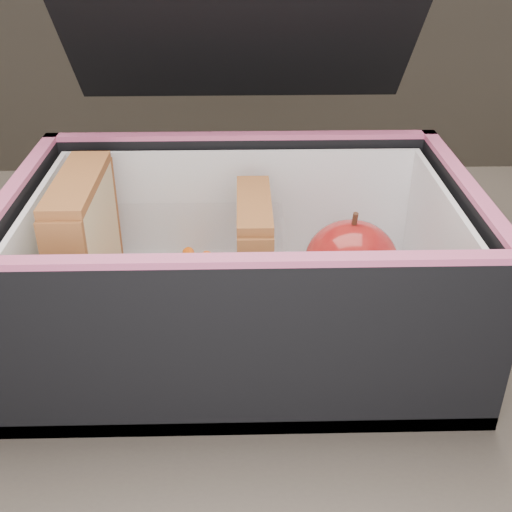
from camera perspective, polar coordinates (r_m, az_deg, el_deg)
The scene contains 8 objects.
kitchen_table at distance 0.53m, azimuth -4.20°, elevation -18.32°, with size 1.20×0.80×0.75m.
lunch_bag at distance 0.48m, azimuth -1.19°, elevation 0.36°, with size 0.33×0.36×0.28m.
plastic_tub at distance 0.49m, azimuth -7.40°, elevation -2.08°, with size 0.17×0.12×0.07m, color white, non-canonical shape.
sandwich_left at distance 0.49m, azimuth -14.81°, elevation 0.41°, with size 0.03×0.10×0.12m.
sandwich_right at distance 0.48m, azimuth -0.17°, elevation -0.32°, with size 0.02×0.09×0.10m.
carrot_sticks at distance 0.50m, azimuth -6.15°, elevation -3.14°, with size 0.05×0.13×0.03m.
paper_napkin at distance 0.52m, azimuth 8.77°, elevation -4.11°, with size 0.08×0.08×0.01m, color white.
red_apple at distance 0.50m, azimuth 8.45°, elevation -0.64°, with size 0.08×0.08×0.08m.
Camera 1 is at (0.03, -0.35, 1.06)m, focal length 45.00 mm.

